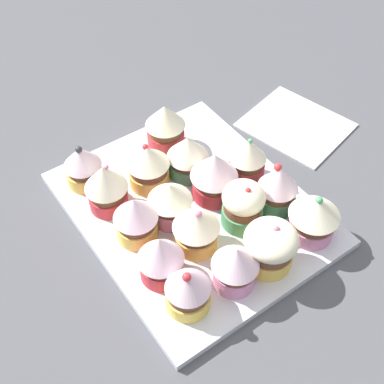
% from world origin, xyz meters
% --- Properties ---
extents(ground_plane, '(1.80, 1.80, 0.03)m').
position_xyz_m(ground_plane, '(0.00, 0.00, -0.01)').
color(ground_plane, '#4C4C51').
extents(baking_tray, '(0.30, 0.36, 0.01)m').
position_xyz_m(baking_tray, '(0.00, 0.00, 0.01)').
color(baking_tray, silver).
rests_on(baking_tray, ground_plane).
extents(cupcake_0, '(0.05, 0.05, 0.07)m').
position_xyz_m(cupcake_0, '(-0.09, -0.12, 0.05)').
color(cupcake_0, '#EFC651').
rests_on(cupcake_0, baking_tray).
extents(cupcake_1, '(0.06, 0.06, 0.07)m').
position_xyz_m(cupcake_1, '(-0.03, -0.13, 0.05)').
color(cupcake_1, pink).
rests_on(cupcake_1, baking_tray).
extents(cupcake_2, '(0.07, 0.07, 0.07)m').
position_xyz_m(cupcake_2, '(0.02, -0.13, 0.05)').
color(cupcake_2, '#EFC651').
rests_on(cupcake_2, baking_tray).
extents(cupcake_3, '(0.07, 0.07, 0.07)m').
position_xyz_m(cupcake_3, '(0.10, -0.13, 0.05)').
color(cupcake_3, pink).
rests_on(cupcake_3, baking_tray).
extents(cupcake_4, '(0.06, 0.06, 0.08)m').
position_xyz_m(cupcake_4, '(-0.10, -0.07, 0.05)').
color(cupcake_4, '#D1333D').
rests_on(cupcake_4, baking_tray).
extents(cupcake_5, '(0.06, 0.06, 0.07)m').
position_xyz_m(cupcake_5, '(-0.03, -0.06, 0.05)').
color(cupcake_5, '#EFC651').
rests_on(cupcake_5, baking_tray).
extents(cupcake_6, '(0.06, 0.06, 0.07)m').
position_xyz_m(cupcake_6, '(0.04, -0.06, 0.05)').
color(cupcake_6, '#4C9E6B').
rests_on(cupcake_6, baking_tray).
extents(cupcake_7, '(0.06, 0.06, 0.08)m').
position_xyz_m(cupcake_7, '(0.09, -0.07, 0.05)').
color(cupcake_7, '#4C9E6B').
rests_on(cupcake_7, baking_tray).
extents(cupcake_8, '(0.06, 0.06, 0.07)m').
position_xyz_m(cupcake_8, '(-0.09, -0.00, 0.05)').
color(cupcake_8, '#EFC651').
rests_on(cupcake_8, baking_tray).
extents(cupcake_9, '(0.06, 0.06, 0.07)m').
position_xyz_m(cupcake_9, '(-0.04, -0.00, 0.05)').
color(cupcake_9, pink).
rests_on(cupcake_9, baking_tray).
extents(cupcake_10, '(0.07, 0.07, 0.08)m').
position_xyz_m(cupcake_10, '(0.04, -0.00, 0.05)').
color(cupcake_10, '#D1333D').
rests_on(cupcake_10, baking_tray).
extents(cupcake_11, '(0.05, 0.05, 0.08)m').
position_xyz_m(cupcake_11, '(0.10, 0.00, 0.05)').
color(cupcake_11, '#D1333D').
rests_on(cupcake_11, baking_tray).
extents(cupcake_12, '(0.06, 0.06, 0.08)m').
position_xyz_m(cupcake_12, '(-0.09, 0.07, 0.05)').
color(cupcake_12, '#D1333D').
rests_on(cupcake_12, baking_tray).
extents(cupcake_13, '(0.06, 0.06, 0.07)m').
position_xyz_m(cupcake_13, '(-0.02, 0.07, 0.05)').
color(cupcake_13, '#EFC651').
rests_on(cupcake_13, baking_tray).
extents(cupcake_14, '(0.06, 0.06, 0.07)m').
position_xyz_m(cupcake_14, '(0.03, 0.06, 0.05)').
color(cupcake_14, '#4C9E6B').
rests_on(cupcake_14, baking_tray).
extents(cupcake_15, '(0.05, 0.05, 0.07)m').
position_xyz_m(cupcake_15, '(-0.10, 0.13, 0.05)').
color(cupcake_15, '#EFC651').
rests_on(cupcake_15, baking_tray).
extents(cupcake_16, '(0.06, 0.06, 0.08)m').
position_xyz_m(cupcake_16, '(0.04, 0.13, 0.05)').
color(cupcake_16, '#D1333D').
rests_on(cupcake_16, baking_tray).
extents(napkin, '(0.17, 0.19, 0.01)m').
position_xyz_m(napkin, '(0.25, 0.05, 0.00)').
color(napkin, white).
rests_on(napkin, ground_plane).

